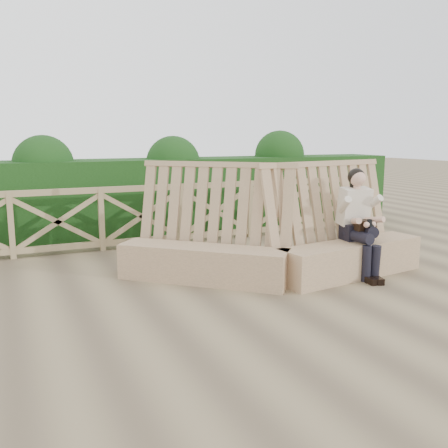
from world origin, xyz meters
name	(u,v)px	position (x,y,z in m)	size (l,w,h in m)	color
ground	(222,307)	(0.00, 0.00, 0.00)	(60.00, 60.00, 0.00)	brown
bench	(277,249)	(1.21, 0.83, 0.41)	(4.21, 2.17, 1.62)	#84674B
woman	(359,218)	(2.34, 0.50, 0.81)	(0.45, 0.92, 1.51)	black
guardrail	(142,216)	(0.00, 3.50, 0.55)	(10.10, 0.09, 1.10)	olive
hedge	(126,198)	(0.00, 4.70, 0.75)	(12.00, 1.20, 1.50)	black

